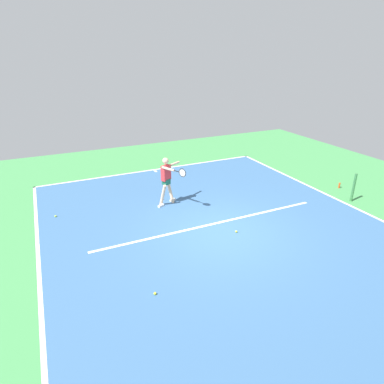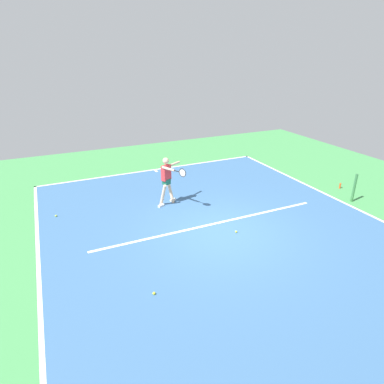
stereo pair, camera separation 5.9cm
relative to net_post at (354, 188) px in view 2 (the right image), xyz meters
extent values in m
plane|color=#428E4C|center=(5.47, 0.00, -0.54)|extent=(22.00, 22.00, 0.00)
cube|color=#38608E|center=(5.47, 0.00, -0.53)|extent=(10.33, 12.87, 0.00)
cube|color=white|center=(5.47, -6.39, -0.53)|extent=(10.33, 0.10, 0.01)
cube|color=white|center=(0.35, 0.00, -0.53)|extent=(0.10, 12.87, 0.01)
cube|color=white|center=(10.58, 0.00, -0.53)|extent=(0.10, 12.87, 0.01)
cube|color=white|center=(5.47, -0.59, -0.53)|extent=(7.75, 0.10, 0.01)
cube|color=white|center=(5.47, -6.19, -0.53)|extent=(0.10, 0.30, 0.01)
cylinder|color=#38753D|center=(0.00, 0.00, 0.00)|extent=(0.09, 0.09, 1.07)
cylinder|color=beige|center=(6.06, -2.73, -0.14)|extent=(0.25, 0.35, 0.83)
cube|color=white|center=(5.96, -2.78, -0.50)|extent=(0.26, 0.20, 0.07)
cylinder|color=beige|center=(6.42, -2.55, -0.14)|extent=(0.25, 0.35, 0.83)
cube|color=white|center=(6.52, -2.50, -0.50)|extent=(0.26, 0.20, 0.07)
cube|color=#1E664C|center=(6.24, -2.64, 0.32)|extent=(0.31, 0.29, 0.20)
cube|color=red|center=(6.24, -2.64, 0.65)|extent=(0.38, 0.32, 0.53)
sphere|color=beige|center=(6.24, -2.64, 1.09)|extent=(0.22, 0.22, 0.22)
cylinder|color=beige|center=(5.85, -2.84, 0.87)|extent=(0.51, 0.31, 0.08)
cylinder|color=beige|center=(6.27, -2.33, 0.90)|extent=(0.31, 0.51, 0.08)
cylinder|color=black|center=(6.10, -1.99, 0.90)|extent=(0.13, 0.21, 0.03)
torus|color=black|center=(5.99, -1.77, 0.90)|extent=(0.16, 0.27, 0.29)
cylinder|color=silver|center=(5.99, -1.77, 0.90)|extent=(0.12, 0.22, 0.25)
sphere|color=#C6E53D|center=(9.98, -3.22, -0.50)|extent=(0.07, 0.07, 0.07)
sphere|color=yellow|center=(8.22, 1.79, -0.50)|extent=(0.07, 0.07, 0.07)
sphere|color=#CCE033|center=(5.07, 0.19, -0.50)|extent=(0.07, 0.07, 0.07)
cylinder|color=#D84C1E|center=(-0.60, -1.11, -0.43)|extent=(0.07, 0.07, 0.22)
camera|label=1|loc=(9.94, 7.49, 4.51)|focal=30.64mm
camera|label=2|loc=(9.89, 7.51, 4.51)|focal=30.64mm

